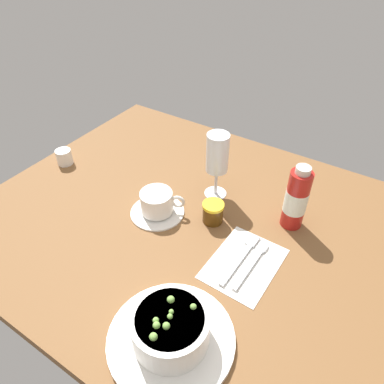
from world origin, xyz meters
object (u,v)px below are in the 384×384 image
creamer_jug (65,156)px  sauce_bottle_red (296,199)px  coffee_cup (157,204)px  jam_jar (213,212)px  wine_glass (217,156)px  cutlery_setting (245,262)px  porridge_bowl (171,330)px

creamer_jug → sauce_bottle_red: (65.84, 11.58, 5.50)cm
coffee_cup → jam_jar: bearing=21.2°
wine_glass → jam_jar: (4.63, -9.43, -9.37)cm
cutlery_setting → wine_glass: (-17.25, 16.99, 11.87)cm
coffee_cup → sauce_bottle_red: (29.57, 14.47, 4.89)cm
jam_jar → sauce_bottle_red: size_ratio=0.32×
jam_jar → sauce_bottle_red: bearing=29.7°
cutlery_setting → jam_jar: (-12.62, 7.56, 2.50)cm
porridge_bowl → creamer_jug: (-58.68, 28.67, -1.18)cm
jam_jar → sauce_bottle_red: 19.67cm
porridge_bowl → creamer_jug: size_ratio=4.48×
coffee_cup → sauce_bottle_red: bearing=26.1°
cutlery_setting → coffee_cup: 25.93cm
cutlery_setting → jam_jar: size_ratio=3.41×
cutlery_setting → sauce_bottle_red: bearing=77.1°
coffee_cup → wine_glass: bearing=59.8°
sauce_bottle_red → coffee_cup: bearing=-153.9°
porridge_bowl → cutlery_setting: porridge_bowl is taller
porridge_bowl → sauce_bottle_red: bearing=79.9°
sauce_bottle_red → jam_jar: bearing=-150.3°
jam_jar → sauce_bottle_red: sauce_bottle_red is taller
creamer_jug → sauce_bottle_red: bearing=10.0°
creamer_jug → sauce_bottle_red: 67.08cm
cutlery_setting → creamer_jug: creamer_jug is taller
wine_glass → sauce_bottle_red: 21.58cm
sauce_bottle_red → porridge_bowl: bearing=-100.1°
porridge_bowl → jam_jar: size_ratio=4.23×
porridge_bowl → coffee_cup: bearing=131.0°
jam_jar → creamer_jug: bearing=-177.5°
creamer_jug → cutlery_setting: bearing=-5.0°
coffee_cup → jam_jar: (13.05, 5.06, -0.19)cm
sauce_bottle_red → creamer_jug: bearing=-170.0°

